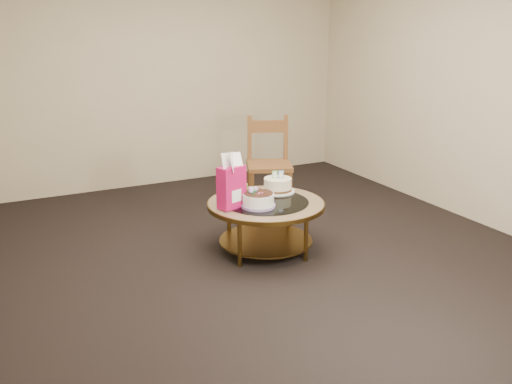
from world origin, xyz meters
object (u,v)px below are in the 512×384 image
decorated_cake (258,200)px  gift_bag (231,181)px  dining_chair (269,163)px  cream_cake (278,185)px  coffee_table (266,210)px

decorated_cake → gift_bag: (-0.20, 0.09, 0.17)m
decorated_cake → dining_chair: dining_chair is taller
cream_cake → dining_chair: dining_chair is taller
dining_chair → coffee_table: bearing=-96.7°
coffee_table → gift_bag: 0.45m
coffee_table → decorated_cake: 0.21m
dining_chair → decorated_cake: bearing=-99.4°
coffee_table → cream_cake: cream_cake is taller
decorated_cake → gift_bag: bearing=157.3°
coffee_table → dining_chair: dining_chair is taller
cream_cake → gift_bag: (-0.56, -0.22, 0.16)m
coffee_table → decorated_cake: decorated_cake is taller
coffee_table → cream_cake: (0.23, 0.21, 0.14)m
cream_cake → dining_chair: size_ratio=0.32×
coffee_table → gift_bag: gift_bag is taller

